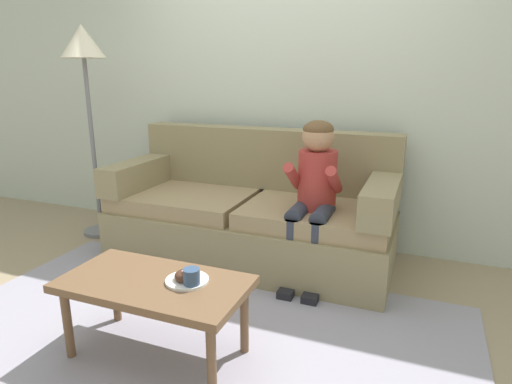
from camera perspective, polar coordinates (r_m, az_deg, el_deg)
ground at (r=2.73m, az=-5.43°, el=-15.47°), size 10.00×10.00×0.00m
wall_back at (r=3.64m, az=4.36°, el=15.39°), size 8.00×0.10×2.80m
area_rug at (r=2.55m, az=-8.11°, el=-17.97°), size 2.99×1.74×0.01m
couch at (r=3.33m, az=-0.42°, el=-2.97°), size 2.10×0.90×0.97m
coffee_table at (r=2.24m, az=-13.17°, el=-12.36°), size 0.92×0.48×0.42m
person_child at (r=2.89m, az=7.63°, el=0.68°), size 0.34×0.58×1.10m
plate at (r=2.17m, az=-9.02°, el=-11.38°), size 0.21×0.21×0.01m
donut at (r=2.16m, az=-9.04°, el=-10.78°), size 0.15×0.15×0.04m
mug at (r=2.10m, az=-8.45°, el=-11.07°), size 0.08×0.08×0.09m
toy_controller at (r=3.06m, az=-16.37°, el=-11.94°), size 0.23×0.09×0.05m
floor_lamp at (r=3.95m, az=-21.59°, el=15.58°), size 0.36×0.36×1.77m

